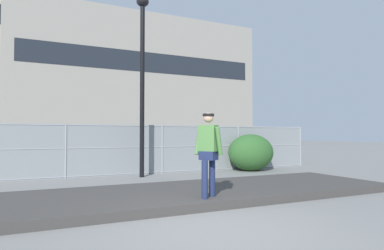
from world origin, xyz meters
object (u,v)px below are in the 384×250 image
object	(u,v)px
skater	(208,151)
parked_car_near	(31,150)
street_lamp	(142,63)
skateboard	(209,204)
shrub_left	(251,152)

from	to	relation	value
skater	parked_car_near	size ratio (longest dim) A/B	0.42
street_lamp	skateboard	bearing A→B (deg)	-90.32
skater	shrub_left	world-z (taller)	skater
parked_car_near	skateboard	bearing A→B (deg)	-69.24
skateboard	parked_car_near	bearing A→B (deg)	110.76
street_lamp	parked_car_near	size ratio (longest dim) A/B	1.43
street_lamp	shrub_left	size ratio (longest dim) A/B	3.29
parked_car_near	shrub_left	xyz separation A→B (m)	(8.23, -4.30, -0.09)
skater	street_lamp	bearing A→B (deg)	89.68
parked_car_near	street_lamp	bearing A→B (deg)	-50.40
skater	parked_car_near	distance (m)	10.08
skateboard	parked_car_near	size ratio (longest dim) A/B	0.17
parked_car_near	skater	bearing A→B (deg)	-69.24
skater	street_lamp	size ratio (longest dim) A/B	0.29
skater	street_lamp	xyz separation A→B (m)	(0.03, 5.07, 2.87)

